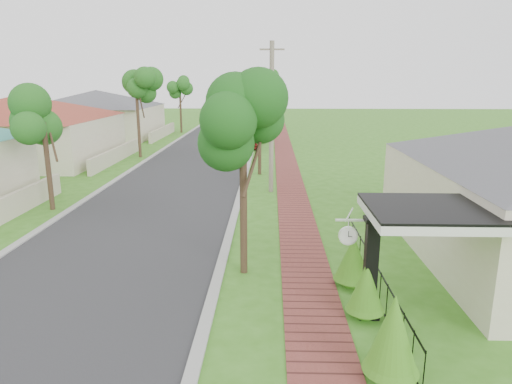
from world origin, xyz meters
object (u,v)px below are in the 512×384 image
(parked_car_red, at_px, (243,138))
(near_tree, at_px, (243,128))
(porch_post, at_px, (370,273))
(parked_car_white, at_px, (252,134))
(station_clock, at_px, (348,235))
(utility_pole, at_px, (271,118))

(parked_car_red, relative_size, near_tree, 0.88)
(porch_post, bearing_deg, near_tree, 141.72)
(parked_car_red, distance_m, parked_car_white, 3.71)
(station_clock, bearing_deg, utility_pole, 98.72)
(porch_post, xyz_separation_m, station_clock, (-0.50, 0.40, 0.83))
(parked_car_red, bearing_deg, parked_car_white, 68.97)
(parked_car_white, relative_size, utility_pole, 0.57)
(porch_post, distance_m, near_tree, 5.14)
(utility_pole, bearing_deg, porch_post, -79.36)
(parked_car_white, bearing_deg, near_tree, -98.47)
(porch_post, distance_m, parked_car_red, 28.46)
(near_tree, height_order, station_clock, near_tree)
(parked_car_white, distance_m, utility_pole, 19.45)
(porch_post, xyz_separation_m, parked_car_white, (-4.15, 31.72, -0.42))
(utility_pole, bearing_deg, parked_car_white, 95.33)
(near_tree, bearing_deg, parked_car_red, 93.52)
(near_tree, relative_size, utility_pole, 0.73)
(porch_post, bearing_deg, parked_car_white, 97.45)
(parked_car_red, height_order, utility_pole, utility_pole)
(porch_post, bearing_deg, parked_car_red, 99.59)
(parked_car_white, bearing_deg, parked_car_red, -109.58)
(parked_car_white, height_order, utility_pole, utility_pole)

